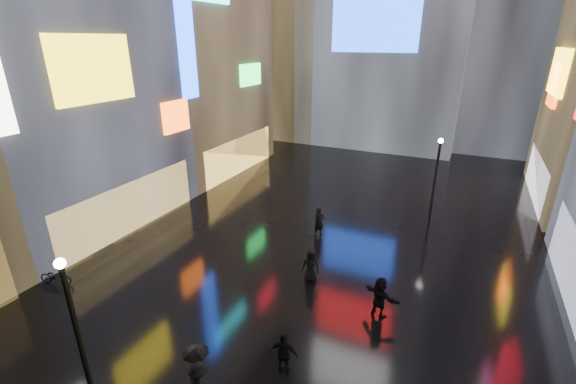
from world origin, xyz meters
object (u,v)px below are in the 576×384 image
Objects in this scene: lamp_near at (76,327)px; pedestrian_3 at (284,354)px; lamp_far at (436,175)px; bicycle at (56,276)px.

pedestrian_3 is (4.92, 3.55, -2.11)m from lamp_near.
pedestrian_3 is at bearing 35.85° from lamp_near.
lamp_far is 3.39× the size of bicycle.
bicycle is (-14.89, -14.83, -2.54)m from lamp_far.
lamp_near is 20.17m from lamp_far.
lamp_far is 21.17m from bicycle.
lamp_far is at bearing 66.65° from lamp_near.
pedestrian_3 is 1.09× the size of bicycle.
pedestrian_3 is 11.82m from bicycle.
bicycle is at bearing -7.46° from pedestrian_3.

